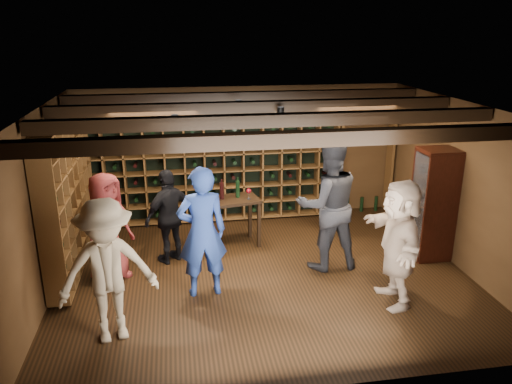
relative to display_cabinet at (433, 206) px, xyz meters
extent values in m
plane|color=black|center=(-2.71, -0.20, -0.86)|extent=(6.00, 6.00, 0.00)
plane|color=#51351B|center=(-2.71, 2.30, 0.39)|extent=(6.00, 0.00, 6.00)
plane|color=#51351B|center=(-2.71, -2.70, 0.39)|extent=(6.00, 0.00, 6.00)
plane|color=#51351B|center=(-5.71, -0.20, 0.39)|extent=(0.00, 5.00, 5.00)
plane|color=#51351B|center=(0.29, -0.20, 0.39)|extent=(0.00, 5.00, 5.00)
plane|color=black|center=(-2.71, -0.20, 1.64)|extent=(6.00, 6.00, 0.00)
cube|color=black|center=(-2.71, -1.80, 1.56)|extent=(5.90, 0.18, 0.16)
cube|color=black|center=(-2.71, -0.70, 1.56)|extent=(5.90, 0.18, 0.16)
cube|color=black|center=(-2.71, 0.40, 1.56)|extent=(5.90, 0.18, 0.16)
cube|color=black|center=(-2.71, 1.50, 1.56)|extent=(5.90, 0.18, 0.16)
cylinder|color=black|center=(-3.91, -0.20, 1.53)|extent=(0.10, 0.10, 0.10)
cylinder|color=black|center=(-2.41, 0.20, 1.53)|extent=(0.10, 0.10, 0.10)
cylinder|color=black|center=(-1.31, -0.50, 1.53)|extent=(0.10, 0.10, 0.10)
cylinder|color=black|center=(-2.91, 1.00, 1.53)|extent=(0.10, 0.10, 0.10)
cube|color=brown|center=(-3.24, 2.13, 0.29)|extent=(4.65, 0.30, 2.20)
cube|color=black|center=(-3.24, 2.13, 0.29)|extent=(4.56, 0.02, 2.16)
cube|color=brown|center=(-5.54, 0.62, 0.29)|extent=(0.30, 2.65, 2.20)
cube|color=black|center=(-5.54, 0.62, 0.29)|extent=(0.29, 0.02, 2.16)
cube|color=brown|center=(-0.31, 2.12, 0.99)|extent=(1.15, 0.32, 0.04)
cube|color=brown|center=(0.21, 2.12, 0.07)|extent=(0.05, 0.28, 1.85)
cube|color=brown|center=(-0.83, 2.12, 0.07)|extent=(0.05, 0.28, 1.85)
cube|color=#A28251|center=(-0.71, 2.12, 1.11)|extent=(0.40, 0.30, 0.20)
cube|color=#A28251|center=(-0.26, 2.12, 1.11)|extent=(0.40, 0.30, 0.20)
cube|color=#A28251|center=(0.09, 2.12, 1.11)|extent=(0.40, 0.30, 0.20)
cube|color=black|center=(0.01, 0.00, -0.81)|extent=(0.55, 0.50, 0.10)
cube|color=black|center=(0.01, 0.00, 0.04)|extent=(0.55, 0.50, 1.70)
cube|color=white|center=(-0.25, 0.00, 0.04)|extent=(0.01, 0.46, 1.60)
cube|color=black|center=(0.01, 0.00, 0.04)|extent=(0.50, 0.44, 0.02)
sphere|color=#59260C|center=(-0.01, 0.00, 0.14)|extent=(0.18, 0.18, 0.18)
imported|color=navy|center=(-3.63, -0.57, 0.06)|extent=(0.71, 0.50, 1.83)
imported|color=black|center=(-1.73, -0.06, 0.15)|extent=(1.01, 0.80, 2.02)
imported|color=maroon|center=(-4.94, 0.06, -0.05)|extent=(0.89, 0.94, 1.62)
imported|color=black|center=(-4.07, 0.52, -0.11)|extent=(0.93, 0.80, 1.50)
imported|color=gray|center=(-4.77, -1.44, 0.02)|extent=(1.26, 0.91, 1.75)
imported|color=tan|center=(-1.13, -1.20, 0.00)|extent=(0.64, 1.63, 1.72)
cube|color=black|center=(-3.16, 0.93, -0.05)|extent=(1.18, 0.74, 0.05)
cube|color=black|center=(-3.61, 0.61, -0.46)|extent=(0.06, 0.06, 0.79)
cube|color=black|center=(-2.62, 0.80, -0.46)|extent=(0.06, 0.06, 0.79)
cube|color=black|center=(-3.70, 1.06, -0.46)|extent=(0.06, 0.06, 0.79)
cube|color=black|center=(-2.71, 1.25, -0.46)|extent=(0.06, 0.06, 0.79)
cylinder|color=black|center=(-3.44, 0.93, 0.11)|extent=(0.07, 0.07, 0.28)
cylinder|color=black|center=(-3.21, 0.97, 0.11)|extent=(0.07, 0.07, 0.28)
cylinder|color=black|center=(-2.94, 1.02, 0.11)|extent=(0.07, 0.07, 0.28)
camera|label=1|loc=(-3.92, -6.77, 2.70)|focal=35.00mm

